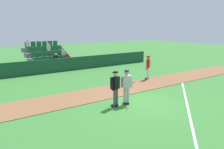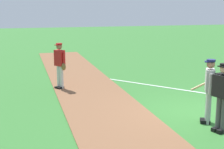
# 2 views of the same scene
# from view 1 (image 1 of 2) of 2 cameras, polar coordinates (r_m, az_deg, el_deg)

# --- Properties ---
(ground_plane) EXTENTS (80.00, 80.00, 0.00)m
(ground_plane) POSITION_cam_1_polar(r_m,az_deg,el_deg) (12.04, 6.82, -7.09)
(ground_plane) COLOR #387A33
(infield_dirt_path) EXTENTS (28.00, 2.51, 0.03)m
(infield_dirt_path) POSITION_cam_1_polar(r_m,az_deg,el_deg) (14.09, -0.81, -4.14)
(infield_dirt_path) COLOR brown
(infield_dirt_path) RESTS_ON ground
(foul_line_chalk) EXTENTS (9.19, 7.87, 0.01)m
(foul_line_chalk) POSITION_cam_1_polar(r_m,az_deg,el_deg) (13.88, 17.44, -4.98)
(foul_line_chalk) COLOR white
(foul_line_chalk) RESTS_ON ground
(dugout_fence) EXTENTS (20.00, 0.16, 1.17)m
(dugout_fence) POSITION_cam_1_polar(r_m,az_deg,el_deg) (20.53, -13.13, 2.22)
(dugout_fence) COLOR #19472D
(dugout_fence) RESTS_ON ground
(stadium_bleachers) EXTENTS (3.90, 3.80, 2.70)m
(stadium_bleachers) POSITION_cam_1_polar(r_m,az_deg,el_deg) (22.62, -15.40, 3.35)
(stadium_bleachers) COLOR slate
(stadium_bleachers) RESTS_ON ground
(batter_grey_jersey) EXTENTS (0.63, 0.79, 1.76)m
(batter_grey_jersey) POSITION_cam_1_polar(r_m,az_deg,el_deg) (11.62, 3.59, -2.74)
(batter_grey_jersey) COLOR #B2B2B2
(batter_grey_jersey) RESTS_ON ground
(umpire_home_plate) EXTENTS (0.57, 0.39, 1.76)m
(umpire_home_plate) POSITION_cam_1_polar(r_m,az_deg,el_deg) (11.25, 0.81, -3.04)
(umpire_home_plate) COLOR #4C4C4C
(umpire_home_plate) RESTS_ON ground
(runner_red_jersey) EXTENTS (0.62, 0.45, 1.76)m
(runner_red_jersey) POSITION_cam_1_polar(r_m,az_deg,el_deg) (17.28, 8.79, 1.91)
(runner_red_jersey) COLOR silver
(runner_red_jersey) RESTS_ON ground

